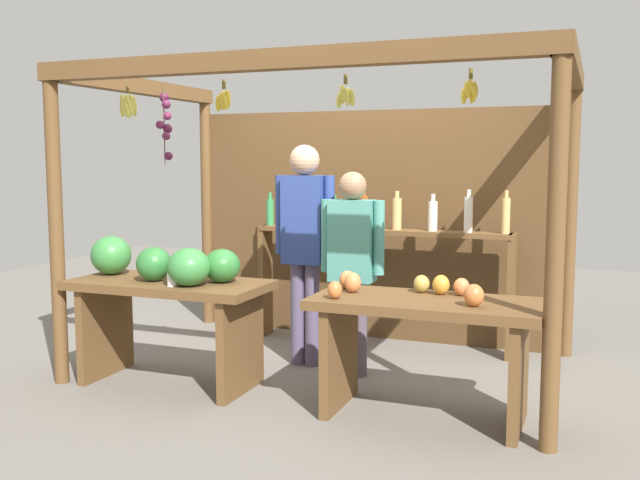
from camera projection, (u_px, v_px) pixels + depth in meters
The scene contains 7 objects.
ground_plane at pixel (330, 368), 5.43m from camera, with size 12.00×12.00×0.00m, color slate.
market_stall at pixel (350, 193), 5.72m from camera, with size 3.43×2.16×2.23m.
fruit_counter_left at pixel (167, 289), 4.98m from camera, with size 1.43×0.65×1.02m.
fruit_counter_right at pixel (424, 328), 4.34m from camera, with size 1.39×0.64×0.87m.
bottle_shelf_unit at pixel (381, 250), 5.99m from camera, with size 2.20×0.22×1.34m.
vendor_man at pixel (305, 233), 5.41m from camera, with size 0.48×0.23×1.69m.
vendor_woman at pixel (352, 256), 5.16m from camera, with size 0.48×0.20×1.49m.
Camera 1 is at (1.86, -4.95, 1.58)m, focal length 40.03 mm.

